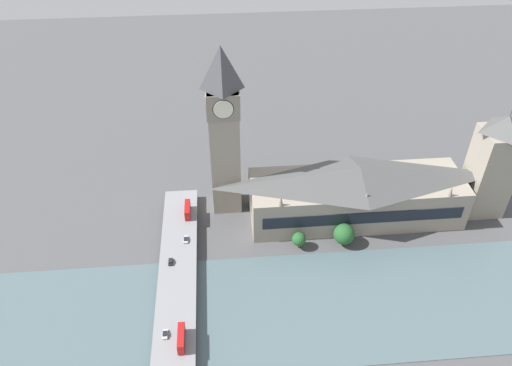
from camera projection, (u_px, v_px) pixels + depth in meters
ground_plane at (345, 242)px, 225.10m from camera, size 600.00×600.00×0.00m
river_water at (364, 302)px, 198.60m from camera, size 55.47×360.00×0.30m
parliament_hall at (357, 192)px, 230.61m from camera, size 29.58×98.24×28.66m
clock_tower at (224, 128)px, 218.67m from camera, size 14.51×14.51×82.09m
victoria_tower at (492, 165)px, 227.68m from camera, size 17.11×17.11×55.62m
road_bridge at (176, 309)px, 191.33m from camera, size 142.93×15.61×4.64m
double_decker_bus_lead at (181, 338)px, 177.19m from camera, size 10.80×2.55×4.85m
double_decker_bus_mid at (188, 209)px, 231.49m from camera, size 10.39×2.56×5.01m
car_northbound_lead at (171, 262)px, 208.55m from camera, size 3.89×1.90×1.43m
car_northbound_mid at (165, 334)px, 180.70m from camera, size 4.04×1.77×1.47m
car_northbound_tail at (186, 239)px, 218.97m from camera, size 4.41×1.86×1.28m
tree_embankment_near at (344, 234)px, 220.31m from camera, size 9.45×9.45×10.94m
tree_embankment_mid at (299, 239)px, 219.09m from camera, size 6.23×6.23×8.45m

